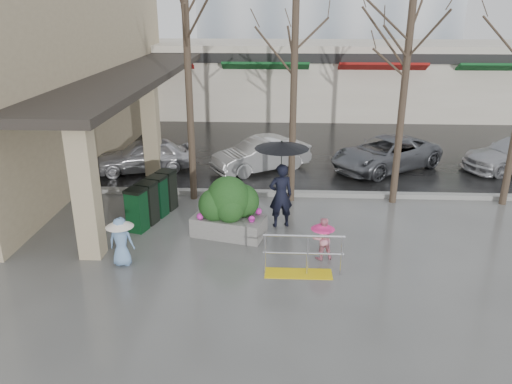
# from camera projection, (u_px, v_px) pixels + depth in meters

# --- Properties ---
(ground) EXTENTS (120.00, 120.00, 0.00)m
(ground) POSITION_uv_depth(u_px,v_px,m) (247.00, 249.00, 13.05)
(ground) COLOR #51514F
(ground) RESTS_ON ground
(street_asphalt) EXTENTS (120.00, 36.00, 0.01)m
(street_asphalt) POSITION_uv_depth(u_px,v_px,m) (268.00, 100.00, 33.61)
(street_asphalt) COLOR black
(street_asphalt) RESTS_ON ground
(curb) EXTENTS (120.00, 0.30, 0.15)m
(curb) POSITION_uv_depth(u_px,v_px,m) (255.00, 193.00, 16.76)
(curb) COLOR gray
(curb) RESTS_ON ground
(near_building) EXTENTS (6.00, 18.00, 8.00)m
(near_building) POSITION_uv_depth(u_px,v_px,m) (31.00, 59.00, 19.53)
(near_building) COLOR tan
(near_building) RESTS_ON ground
(canopy_slab) EXTENTS (2.80, 18.00, 0.25)m
(canopy_slab) POSITION_uv_depth(u_px,v_px,m) (137.00, 70.00, 19.47)
(canopy_slab) COLOR #2D2823
(canopy_slab) RESTS_ON pillar_front
(pillar_front) EXTENTS (0.55, 0.55, 3.50)m
(pillar_front) POSITION_uv_depth(u_px,v_px,m) (86.00, 191.00, 12.14)
(pillar_front) COLOR tan
(pillar_front) RESTS_ON ground
(pillar_back) EXTENTS (0.55, 0.55, 3.50)m
(pillar_back) POSITION_uv_depth(u_px,v_px,m) (151.00, 129.00, 18.22)
(pillar_back) COLOR tan
(pillar_back) RESTS_ON ground
(storefront_row) EXTENTS (34.00, 6.74, 4.00)m
(storefront_row) POSITION_uv_depth(u_px,v_px,m) (301.00, 78.00, 29.04)
(storefront_row) COLOR beige
(storefront_row) RESTS_ON ground
(handrail) EXTENTS (1.90, 0.50, 1.03)m
(handrail) POSITION_uv_depth(u_px,v_px,m) (301.00, 260.00, 11.73)
(handrail) COLOR yellow
(handrail) RESTS_ON ground
(tree_west) EXTENTS (3.20, 3.20, 6.80)m
(tree_west) POSITION_uv_depth(u_px,v_px,m) (187.00, 38.00, 14.71)
(tree_west) COLOR #382B21
(tree_west) RESTS_ON ground
(tree_midwest) EXTENTS (3.20, 3.20, 7.00)m
(tree_midwest) POSITION_uv_depth(u_px,v_px,m) (295.00, 33.00, 14.52)
(tree_midwest) COLOR #382B21
(tree_midwest) RESTS_ON ground
(tree_mideast) EXTENTS (3.20, 3.20, 6.50)m
(tree_mideast) POSITION_uv_depth(u_px,v_px,m) (408.00, 47.00, 14.50)
(tree_mideast) COLOR #382B21
(tree_mideast) RESTS_ON ground
(woman) EXTENTS (1.51, 1.51, 2.54)m
(woman) POSITION_uv_depth(u_px,v_px,m) (281.00, 175.00, 13.91)
(woman) COLOR black
(woman) RESTS_ON ground
(child_pink) EXTENTS (0.62, 0.60, 1.10)m
(child_pink) POSITION_uv_depth(u_px,v_px,m) (323.00, 236.00, 12.38)
(child_pink) COLOR pink
(child_pink) RESTS_ON ground
(child_blue) EXTENTS (0.68, 0.68, 1.24)m
(child_blue) POSITION_uv_depth(u_px,v_px,m) (121.00, 238.00, 12.06)
(child_blue) COLOR #6F96C6
(child_blue) RESTS_ON ground
(planter) EXTENTS (2.14, 1.44, 1.70)m
(planter) POSITION_uv_depth(u_px,v_px,m) (229.00, 207.00, 13.62)
(planter) COLOR slate
(planter) RESTS_ON ground
(news_boxes) EXTENTS (1.12, 2.28, 1.25)m
(news_boxes) POSITION_uv_depth(u_px,v_px,m) (153.00, 199.00, 14.70)
(news_boxes) COLOR #0E3E1D
(news_boxes) RESTS_ON ground
(car_a) EXTENTS (3.98, 2.57, 1.26)m
(car_a) POSITION_uv_depth(u_px,v_px,m) (144.00, 155.00, 18.99)
(car_a) COLOR silver
(car_a) RESTS_ON ground
(car_b) EXTENTS (3.93, 3.21, 1.26)m
(car_b) POSITION_uv_depth(u_px,v_px,m) (261.00, 154.00, 19.09)
(car_b) COLOR beige
(car_b) RESTS_ON ground
(car_c) EXTENTS (4.91, 4.31, 1.26)m
(car_c) POSITION_uv_depth(u_px,v_px,m) (386.00, 153.00, 19.21)
(car_c) COLOR slate
(car_c) RESTS_ON ground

